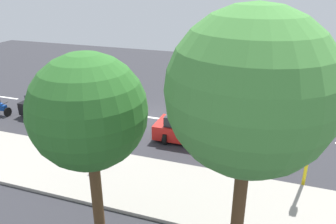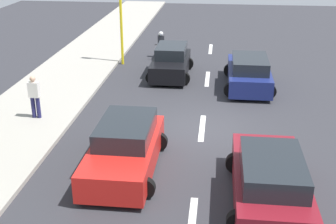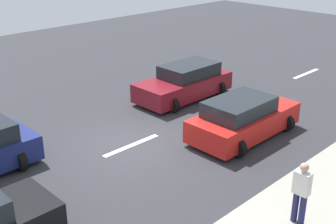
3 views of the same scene
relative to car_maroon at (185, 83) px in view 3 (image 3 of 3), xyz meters
The scene contains 7 objects.
ground_plane 5.26m from the car_maroon, 67.26° to the right, with size 40.00×60.00×0.10m, color #2D2D33.
lane_stripe_mid 5.25m from the car_maroon, 67.26° to the right, with size 0.20×2.40×0.01m, color white.
lane_stripe_south 2.45m from the car_maroon, 30.87° to the left, with size 0.20×2.40×0.01m, color white.
lane_stripe_far_south 7.51m from the car_maroon, 74.40° to the left, with size 0.20×2.40×0.01m, color white.
car_maroon is the anchor object (origin of this frame).
car_red 4.48m from the car_maroon, 18.38° to the right, with size 2.32×4.46×1.52m.
pedestrian_near_signal 9.70m from the car_maroon, 29.33° to the right, with size 0.40×0.24×1.69m.
Camera 3 is at (10.68, -8.64, 6.92)m, focal length 46.67 mm.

